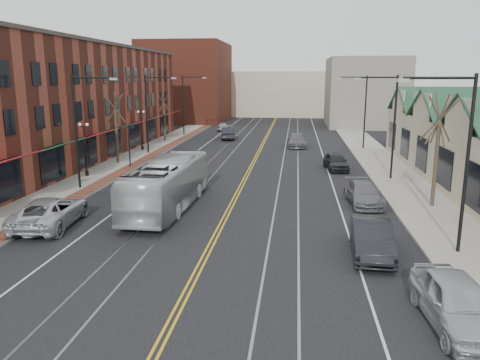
% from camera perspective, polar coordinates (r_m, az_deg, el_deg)
% --- Properties ---
extents(ground, '(160.00, 160.00, 0.00)m').
position_cam_1_polar(ground, '(17.76, -7.01, -14.41)').
color(ground, black).
rests_on(ground, ground).
extents(sidewalk_left, '(4.00, 120.00, 0.15)m').
position_cam_1_polar(sidewalk_left, '(39.58, -17.08, 0.38)').
color(sidewalk_left, gray).
rests_on(sidewalk_left, ground).
extents(sidewalk_right, '(4.00, 120.00, 0.15)m').
position_cam_1_polar(sidewalk_right, '(37.11, 19.20, -0.55)').
color(sidewalk_right, gray).
rests_on(sidewalk_right, ground).
extents(building_left, '(10.00, 50.00, 11.00)m').
position_cam_1_polar(building_left, '(48.23, -21.84, 8.63)').
color(building_left, maroon).
rests_on(building_left, ground).
extents(backdrop_left, '(14.00, 18.00, 14.00)m').
position_cam_1_polar(backdrop_left, '(87.65, -6.45, 11.76)').
color(backdrop_left, maroon).
rests_on(backdrop_left, ground).
extents(backdrop_mid, '(22.00, 14.00, 9.00)m').
position_cam_1_polar(backdrop_mid, '(100.49, 4.67, 10.45)').
color(backdrop_mid, '#BAB18F').
rests_on(backdrop_mid, ground).
extents(backdrop_right, '(12.00, 16.00, 11.00)m').
position_cam_1_polar(backdrop_right, '(81.14, 14.91, 10.31)').
color(backdrop_right, slate).
rests_on(backdrop_right, ground).
extents(streetlight_l_1, '(3.33, 0.25, 8.00)m').
position_cam_1_polar(streetlight_l_1, '(34.88, -18.80, 6.93)').
color(streetlight_l_1, black).
rests_on(streetlight_l_1, sidewalk_left).
extents(streetlight_l_2, '(3.33, 0.25, 8.00)m').
position_cam_1_polar(streetlight_l_2, '(49.76, -10.84, 8.84)').
color(streetlight_l_2, black).
rests_on(streetlight_l_2, sidewalk_left).
extents(streetlight_l_3, '(3.33, 0.25, 8.00)m').
position_cam_1_polar(streetlight_l_3, '(65.17, -6.57, 9.79)').
color(streetlight_l_3, black).
rests_on(streetlight_l_3, sidewalk_left).
extents(streetlight_r_0, '(3.33, 0.25, 8.00)m').
position_cam_1_polar(streetlight_r_0, '(22.69, 25.04, 3.77)').
color(streetlight_r_0, black).
rests_on(streetlight_r_0, sidewalk_right).
extents(streetlight_r_1, '(3.33, 0.25, 8.00)m').
position_cam_1_polar(streetlight_r_1, '(38.13, 17.69, 7.43)').
color(streetlight_r_1, black).
rests_on(streetlight_r_1, sidewalk_right).
extents(streetlight_r_2, '(3.33, 0.25, 8.00)m').
position_cam_1_polar(streetlight_r_2, '(53.90, 14.58, 8.93)').
color(streetlight_r_2, black).
rests_on(streetlight_r_2, sidewalk_right).
extents(lamppost_l_2, '(0.84, 0.28, 4.27)m').
position_cam_1_polar(lamppost_l_2, '(39.55, -18.34, 3.42)').
color(lamppost_l_2, black).
rests_on(lamppost_l_2, sidewalk_left).
extents(lamppost_l_3, '(0.84, 0.28, 4.27)m').
position_cam_1_polar(lamppost_l_3, '(52.44, -11.90, 5.87)').
color(lamppost_l_3, black).
rests_on(lamppost_l_3, sidewalk_left).
extents(tree_left_near, '(1.78, 1.37, 6.48)m').
position_cam_1_polar(tree_left_near, '(44.73, -14.87, 6.31)').
color(tree_left_near, '#382B21').
rests_on(tree_left_near, sidewalk_left).
extents(tree_left_far, '(1.66, 1.28, 6.02)m').
position_cam_1_polar(tree_left_far, '(59.85, -9.22, 7.80)').
color(tree_left_far, '#382B21').
rests_on(tree_left_far, sidewalk_left).
extents(tree_right_mid, '(1.90, 1.46, 6.93)m').
position_cam_1_polar(tree_right_mid, '(30.86, 22.89, 3.58)').
color(tree_right_mid, '#382B21').
rests_on(tree_right_mid, sidewalk_right).
extents(manhole_far, '(0.60, 0.60, 0.02)m').
position_cam_1_polar(manhole_far, '(28.92, -25.18, -4.48)').
color(manhole_far, '#592D19').
rests_on(manhole_far, sidewalk_left).
extents(traffic_signal, '(0.18, 0.15, 3.80)m').
position_cam_1_polar(traffic_signal, '(42.33, -13.37, 4.47)').
color(traffic_signal, black).
rests_on(traffic_signal, sidewalk_left).
extents(transit_bus, '(2.94, 11.11, 3.07)m').
position_cam_1_polar(transit_bus, '(29.01, -8.77, -0.54)').
color(transit_bus, silver).
rests_on(transit_bus, ground).
extents(parked_suv, '(3.27, 6.07, 1.62)m').
position_cam_1_polar(parked_suv, '(27.50, -22.13, -3.62)').
color(parked_suv, silver).
rests_on(parked_suv, ground).
extents(parked_car_a, '(2.33, 5.07, 1.68)m').
position_cam_1_polar(parked_car_a, '(17.21, 24.93, -13.35)').
color(parked_car_a, '#AFB4B7').
rests_on(parked_car_a, ground).
extents(parked_car_b, '(1.95, 4.99, 1.62)m').
position_cam_1_polar(parked_car_b, '(22.29, 15.72, -6.83)').
color(parked_car_b, black).
rests_on(parked_car_b, ground).
extents(parked_car_c, '(2.28, 4.91, 1.39)m').
position_cam_1_polar(parked_car_c, '(30.91, 14.82, -1.61)').
color(parked_car_c, slate).
rests_on(parked_car_c, ground).
extents(parked_car_d, '(2.24, 4.53, 1.49)m').
position_cam_1_polar(parked_car_d, '(41.80, 11.61, 2.23)').
color(parked_car_d, black).
rests_on(parked_car_d, ground).
extents(distant_car_left, '(2.22, 4.88, 1.55)m').
position_cam_1_polar(distant_car_left, '(61.23, -1.44, 5.71)').
color(distant_car_left, black).
rests_on(distant_car_left, ground).
extents(distant_car_right, '(2.29, 5.21, 1.49)m').
position_cam_1_polar(distant_car_right, '(54.88, 6.92, 4.80)').
color(distant_car_right, slate).
rests_on(distant_car_right, ground).
extents(distant_car_far, '(1.90, 4.06, 1.34)m').
position_cam_1_polar(distant_car_far, '(70.99, -1.93, 6.55)').
color(distant_car_far, '#9A9DA1').
rests_on(distant_car_far, ground).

